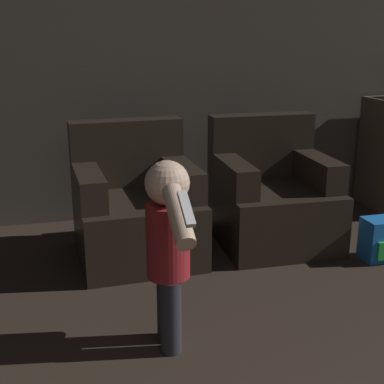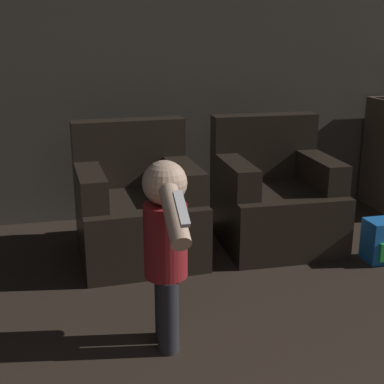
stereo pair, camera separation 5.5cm
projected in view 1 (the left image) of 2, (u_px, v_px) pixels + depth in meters
The scene contains 5 objects.
wall_back at pixel (145, 51), 4.06m from camera, with size 8.40×0.05×2.60m.
armchair_left at pixel (136, 210), 3.53m from camera, with size 0.80×0.81×0.87m.
armchair_right at pixel (272, 199), 3.77m from camera, with size 0.78×0.79×0.87m.
person_toddler at pixel (168, 241), 2.41m from camera, with size 0.20×0.62×0.91m.
toy_backpack at pixel (381, 239), 3.50m from camera, with size 0.24×0.20×0.28m.
Camera 1 is at (-0.72, 0.35, 1.45)m, focal length 50.00 mm.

